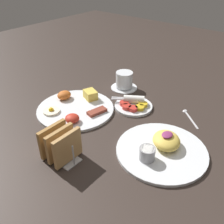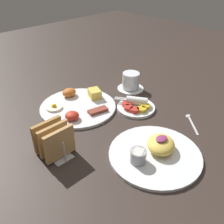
% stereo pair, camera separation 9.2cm
% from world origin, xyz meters
% --- Properties ---
extents(ground_plane, '(3.00, 3.00, 0.00)m').
position_xyz_m(ground_plane, '(0.00, 0.00, 0.00)').
color(ground_plane, '#332823').
extents(plate_breakfast, '(0.30, 0.30, 0.05)m').
position_xyz_m(plate_breakfast, '(-0.02, 0.21, 0.01)').
color(plate_breakfast, white).
rests_on(plate_breakfast, ground_plane).
extents(plate_condiments, '(0.15, 0.17, 0.04)m').
position_xyz_m(plate_condiments, '(0.14, 0.04, 0.01)').
color(plate_condiments, white).
rests_on(plate_condiments, ground_plane).
extents(plate_foreground, '(0.28, 0.28, 0.06)m').
position_xyz_m(plate_foreground, '(-0.02, -0.18, 0.01)').
color(plate_foreground, white).
rests_on(plate_foreground, ground_plane).
extents(toast_rack, '(0.10, 0.12, 0.10)m').
position_xyz_m(toast_rack, '(-0.23, 0.05, 0.05)').
color(toast_rack, '#B7B7BC').
rests_on(toast_rack, ground_plane).
extents(coffee_cup, '(0.12, 0.12, 0.08)m').
position_xyz_m(coffee_cup, '(0.26, 0.18, 0.04)').
color(coffee_cup, white).
rests_on(coffee_cup, ground_plane).
extents(teaspoon, '(0.10, 0.10, 0.01)m').
position_xyz_m(teaspoon, '(0.23, -0.15, 0.00)').
color(teaspoon, silver).
rests_on(teaspoon, ground_plane).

